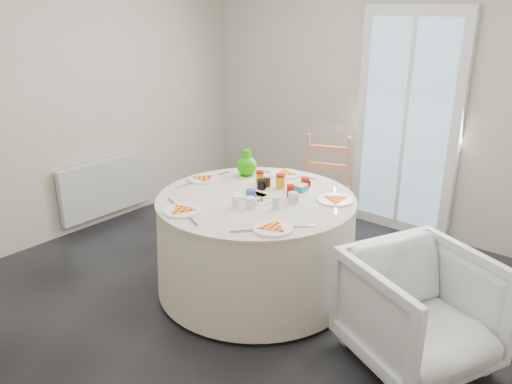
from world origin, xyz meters
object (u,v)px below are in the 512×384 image
Objects in this scene: radiator at (106,187)px; armchair at (421,306)px; table at (256,244)px; green_pitcher at (247,163)px; wooden_chair at (323,193)px.

radiator is 1.26× the size of armchair.
green_pitcher reaches higher than table.
armchair is (3.30, -0.05, 0.01)m from radiator.
radiator is 4.63× the size of green_pitcher.
radiator is at bearing -160.06° from green_pitcher.
armchair is at bearing -3.98° from green_pitcher.
wooden_chair reaches higher than radiator.
table is at bearing -33.37° from green_pitcher.
green_pitcher is at bearing 138.14° from table.
wooden_chair is at bearing 94.20° from table.
radiator is 1.70m from green_pitcher.
green_pitcher is at bearing 102.38° from armchair.
armchair is at bearing -1.43° from table.
green_pitcher reaches higher than armchair.
table is at bearing -107.08° from wooden_chair.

